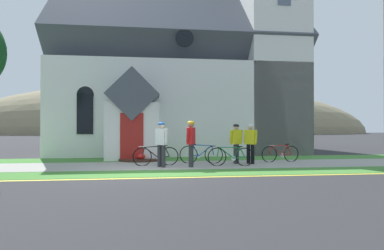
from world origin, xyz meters
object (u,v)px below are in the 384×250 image
at_px(bicycle_black, 156,156).
at_px(cyclist_in_blue_jersey, 236,141).
at_px(church_sign, 142,135).
at_px(bicycle_silver, 231,156).
at_px(cyclist_in_orange_jersey, 250,141).
at_px(cyclist_in_yellow_jersey, 161,141).
at_px(bicycle_red, 281,153).
at_px(roadside_conifer, 276,73).
at_px(bicycle_green, 201,154).
at_px(cyclist_in_green_jersey, 191,140).

xyz_separation_m(bicycle_black, cyclist_in_blue_jersey, (3.22, 0.18, 0.56)).
xyz_separation_m(church_sign, bicycle_silver, (3.49, -2.68, -0.74)).
xyz_separation_m(church_sign, cyclist_in_orange_jersey, (4.41, -2.19, -0.19)).
bearing_deg(bicycle_silver, bicycle_black, 171.18).
xyz_separation_m(bicycle_black, cyclist_in_orange_jersey, (3.77, 0.04, 0.55)).
bearing_deg(cyclist_in_yellow_jersey, bicycle_red, 13.20).
xyz_separation_m(bicycle_black, cyclist_in_yellow_jersey, (0.19, -0.60, 0.60)).
bearing_deg(roadside_conifer, cyclist_in_orange_jersey, -119.28).
xyz_separation_m(bicycle_red, cyclist_in_yellow_jersey, (-5.07, -1.19, 0.61)).
distance_m(church_sign, bicycle_black, 2.44).
xyz_separation_m(bicycle_silver, cyclist_in_blue_jersey, (0.37, 0.63, 0.56)).
height_order(bicycle_green, bicycle_black, bicycle_green).
height_order(bicycle_green, cyclist_in_orange_jersey, cyclist_in_orange_jersey).
bearing_deg(cyclist_in_yellow_jersey, bicycle_black, 107.59).
relative_size(cyclist_in_blue_jersey, cyclist_in_yellow_jersey, 0.96).
bearing_deg(bicycle_red, bicycle_black, -173.60).
height_order(bicycle_red, cyclist_in_green_jersey, cyclist_in_green_jersey).
xyz_separation_m(bicycle_green, cyclist_in_green_jersey, (-0.55, -1.19, 0.63)).
distance_m(bicycle_green, cyclist_in_blue_jersey, 1.53).
height_order(bicycle_silver, cyclist_in_blue_jersey, cyclist_in_blue_jersey).
bearing_deg(bicycle_green, cyclist_in_yellow_jersey, -146.43).
distance_m(bicycle_green, cyclist_in_yellow_jersey, 2.04).
bearing_deg(bicycle_green, bicycle_silver, -41.91).
relative_size(bicycle_red, cyclist_in_blue_jersey, 1.07).
height_order(bicycle_red, bicycle_silver, bicycle_red).
relative_size(bicycle_silver, cyclist_in_yellow_jersey, 1.06).
height_order(bicycle_red, roadside_conifer, roadside_conifer).
bearing_deg(bicycle_silver, roadside_conifer, 57.19).
bearing_deg(cyclist_in_green_jersey, cyclist_in_blue_jersey, 24.57).
xyz_separation_m(bicycle_silver, cyclist_in_orange_jersey, (0.92, 0.49, 0.56)).
height_order(cyclist_in_orange_jersey, roadside_conifer, roadside_conifer).
height_order(bicycle_black, cyclist_in_blue_jersey, cyclist_in_blue_jersey).
xyz_separation_m(cyclist_in_green_jersey, cyclist_in_yellow_jersey, (-1.08, 0.11, -0.03)).
distance_m(bicycle_black, cyclist_in_green_jersey, 1.59).
bearing_deg(bicycle_green, cyclist_in_blue_jersey, -12.05).
xyz_separation_m(bicycle_green, cyclist_in_orange_jersey, (1.95, -0.44, 0.54)).
bearing_deg(bicycle_green, church_sign, 144.53).
bearing_deg(cyclist_in_orange_jersey, bicycle_black, -179.32).
xyz_separation_m(bicycle_red, cyclist_in_blue_jersey, (-2.04, -0.41, 0.57)).
distance_m(bicycle_silver, cyclist_in_yellow_jersey, 2.73).
bearing_deg(bicycle_green, bicycle_red, 1.79).
bearing_deg(roadside_conifer, church_sign, -149.37).
xyz_separation_m(bicycle_green, bicycle_black, (-1.82, -0.48, -0.01)).
relative_size(cyclist_in_orange_jersey, cyclist_in_green_jersey, 0.93).
height_order(bicycle_black, cyclist_in_green_jersey, cyclist_in_green_jersey).
bearing_deg(cyclist_in_yellow_jersey, church_sign, 106.29).
xyz_separation_m(church_sign, bicycle_black, (0.64, -2.23, -0.74)).
height_order(bicycle_red, cyclist_in_blue_jersey, cyclist_in_blue_jersey).
distance_m(church_sign, cyclist_in_blue_jersey, 4.37).
height_order(cyclist_in_orange_jersey, cyclist_in_blue_jersey, cyclist_in_blue_jersey).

